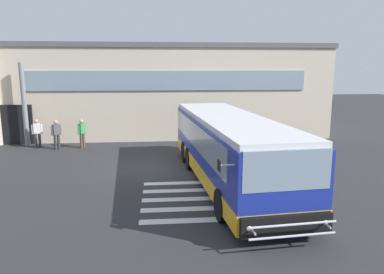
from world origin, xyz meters
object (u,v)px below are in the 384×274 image
object	(u,v)px
entry_support_column	(24,105)
passenger_near_column	(37,131)
bus_main_foreground	(228,150)
passenger_at_curb_edge	(82,132)
safety_bollard_yellow	(212,141)
passenger_by_doorway	(56,133)

from	to	relation	value
entry_support_column	passenger_near_column	world-z (taller)	entry_support_column
bus_main_foreground	passenger_near_column	size ratio (longest dim) A/B	6.79
passenger_at_curb_edge	bus_main_foreground	bearing A→B (deg)	-44.40
entry_support_column	bus_main_foreground	size ratio (longest dim) A/B	0.43
bus_main_foreground	passenger_at_curb_edge	world-z (taller)	bus_main_foreground
passenger_at_curb_edge	safety_bollard_yellow	xyz separation A→B (m)	(7.44, -0.94, -0.48)
passenger_near_column	passenger_by_doorway	bearing A→B (deg)	-22.46
passenger_by_doorway	passenger_near_column	bearing A→B (deg)	157.54
passenger_near_column	passenger_at_curb_edge	bearing A→B (deg)	-6.19
passenger_by_doorway	passenger_at_curb_edge	distance (m)	1.39
bus_main_foreground	passenger_near_column	world-z (taller)	bus_main_foreground
entry_support_column	passenger_by_doorway	size ratio (longest dim) A/B	2.91
passenger_at_curb_edge	passenger_by_doorway	bearing A→B (deg)	-170.77
passenger_near_column	passenger_at_curb_edge	xyz separation A→B (m)	(2.58, -0.28, -0.03)
passenger_near_column	entry_support_column	bearing A→B (deg)	143.75
bus_main_foreground	passenger_by_doorway	world-z (taller)	bus_main_foreground
entry_support_column	safety_bollard_yellow	distance (m)	11.14
entry_support_column	passenger_near_column	distance (m)	1.77
passenger_near_column	passenger_by_doorway	world-z (taller)	same
passenger_by_doorway	entry_support_column	bearing A→B (deg)	151.66
bus_main_foreground	safety_bollard_yellow	bearing A→B (deg)	87.50
bus_main_foreground	safety_bollard_yellow	world-z (taller)	bus_main_foreground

